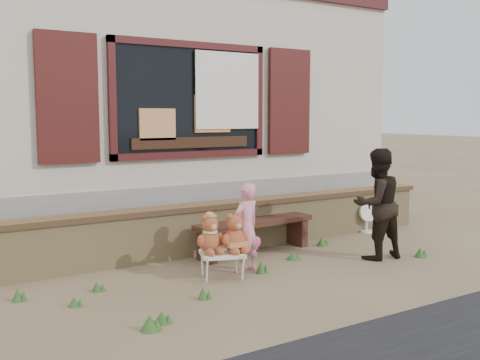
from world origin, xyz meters
TOP-DOWN VIEW (x-y plane):
  - ground at (0.00, 0.00)m, footprint 80.00×80.00m
  - shopfront at (0.00, 4.49)m, footprint 8.04×5.13m
  - brick_wall at (0.00, 1.00)m, footprint 7.10×0.36m
  - bench at (0.25, 0.63)m, footprint 1.77×0.51m
  - folding_chair at (-0.70, -0.13)m, footprint 0.59×0.56m
  - teddy_bear_left at (-0.83, -0.08)m, footprint 0.41×0.38m
  - teddy_bear_right at (-0.57, -0.18)m, footprint 0.41×0.38m
  - child at (-0.34, -0.07)m, footprint 0.43×0.34m
  - adult at (1.41, -0.43)m, footprint 0.73×0.60m
  - fan_right at (2.47, 0.80)m, footprint 0.30×0.20m
  - grass_tufts at (-0.68, -0.36)m, footprint 4.89×1.80m

SIDE VIEW (x-z plane):
  - ground at x=0.00m, z-range 0.00..0.00m
  - grass_tufts at x=-0.68m, z-range -0.01..0.14m
  - fan_right at x=2.47m, z-range 0.00..0.47m
  - folding_chair at x=-0.70m, z-range 0.12..0.41m
  - bench at x=0.25m, z-range 0.10..0.55m
  - brick_wall at x=0.00m, z-range 0.01..0.67m
  - teddy_bear_left at x=-0.83m, z-range 0.29..0.74m
  - teddy_bear_right at x=-0.57m, z-range 0.29..0.75m
  - child at x=-0.34m, z-range 0.00..1.05m
  - adult at x=1.41m, z-range 0.00..1.42m
  - shopfront at x=0.00m, z-range 0.00..4.00m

